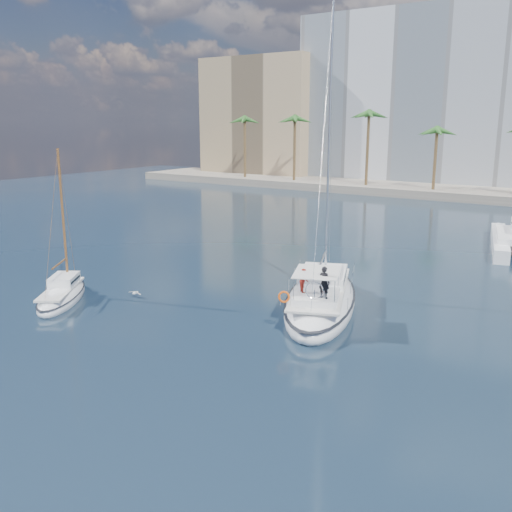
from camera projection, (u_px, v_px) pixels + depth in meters
The scene contains 9 objects.
ground at pixel (236, 317), 32.04m from camera, with size 160.00×160.00×0.00m, color black.
quay at pixel (485, 194), 81.23m from camera, with size 120.00×14.00×1.20m, color gray.
building_modern at pixel (434, 100), 94.31m from camera, with size 42.00×16.00×28.00m, color silver.
building_tan_left at pixel (268, 119), 107.99m from camera, with size 22.00×14.00×22.00m, color tan.
palm_left at pixel (270, 123), 94.13m from camera, with size 3.60×3.60×12.30m.
palm_centre at pixel (485, 124), 75.75m from camera, with size 3.60×3.60×12.30m.
main_sloop at pixel (321, 300), 33.36m from camera, with size 8.29×13.01×18.45m.
small_sloop at pixel (62, 295), 34.82m from camera, with size 5.61×6.76×9.72m.
seagull at pixel (135, 293), 35.56m from camera, with size 1.02×0.44×0.19m.
Camera 1 is at (17.84, -24.60, 10.80)m, focal length 40.00 mm.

